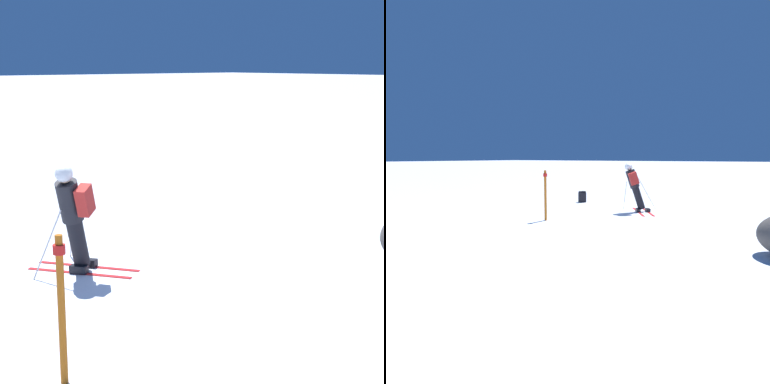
% 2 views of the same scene
% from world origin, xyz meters
% --- Properties ---
extents(ground_plane, '(300.00, 300.00, 0.00)m').
position_xyz_m(ground_plane, '(0.00, 0.00, 0.00)').
color(ground_plane, white).
extents(skier, '(1.52, 1.73, 1.86)m').
position_xyz_m(skier, '(0.21, 0.21, 1.02)').
color(skier, red).
rests_on(skier, ground).
extents(trail_marker, '(0.13, 0.13, 1.61)m').
position_xyz_m(trail_marker, '(2.06, 3.09, 0.89)').
color(trail_marker, orange).
rests_on(trail_marker, ground).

